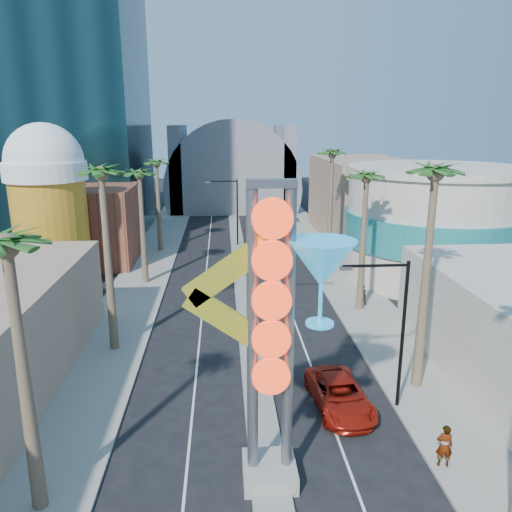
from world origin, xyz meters
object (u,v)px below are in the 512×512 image
(pedestrian_a, at_px, (444,446))
(pedestrian_b, at_px, (362,295))
(neon_sign, at_px, (292,317))
(red_pickup, at_px, (340,395))

(pedestrian_a, xyz_separation_m, pedestrian_b, (1.82, 19.49, -0.12))
(neon_sign, height_order, pedestrian_a, neon_sign)
(pedestrian_a, distance_m, pedestrian_b, 19.58)
(red_pickup, distance_m, pedestrian_a, 6.00)
(red_pickup, xyz_separation_m, pedestrian_b, (5.21, 14.55, 0.22))
(neon_sign, bearing_deg, pedestrian_b, 66.58)
(pedestrian_a, relative_size, pedestrian_b, 1.14)
(neon_sign, height_order, pedestrian_b, neon_sign)
(red_pickup, bearing_deg, pedestrian_a, -60.13)
(red_pickup, xyz_separation_m, pedestrian_a, (3.38, -4.94, 0.34))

